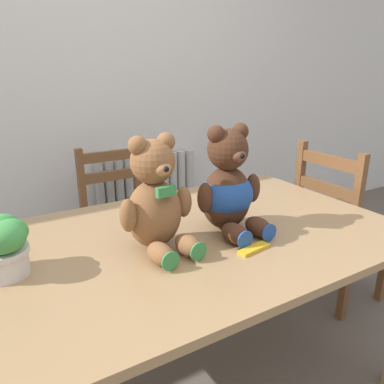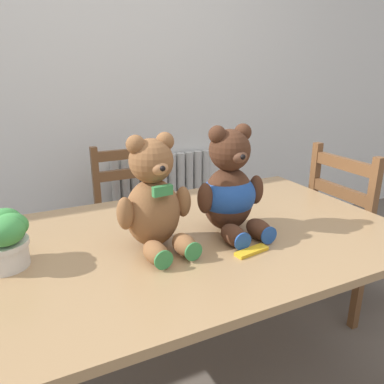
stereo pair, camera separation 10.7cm
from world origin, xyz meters
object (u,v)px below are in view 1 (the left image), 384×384
object	(u,v)px
teddy_bear_left	(156,201)
chocolate_bar	(254,249)
wooden_chair_behind	(121,220)
teddy_bear_right	(228,189)
wooden_chair_side	(336,227)
potted_plant	(2,245)

from	to	relation	value
teddy_bear_left	chocolate_bar	distance (m)	0.37
wooden_chair_behind	teddy_bear_right	xyz separation A→B (m)	(0.11, -0.92, 0.44)
teddy_bear_left	chocolate_bar	size ratio (longest dim) A/B	3.12
wooden_chair_side	teddy_bear_left	bearing A→B (deg)	-80.83
wooden_chair_side	wooden_chair_behind	bearing A→B (deg)	-125.16
wooden_chair_behind	chocolate_bar	xyz separation A→B (m)	(0.08, -1.12, 0.28)
teddy_bear_left	chocolate_bar	world-z (taller)	teddy_bear_left
wooden_chair_behind	potted_plant	bearing A→B (deg)	52.08
teddy_bear_right	potted_plant	distance (m)	0.78
wooden_chair_side	potted_plant	bearing A→B (deg)	-85.60
teddy_bear_right	chocolate_bar	distance (m)	0.25
wooden_chair_side	teddy_bear_left	distance (m)	1.33
wooden_chair_behind	teddy_bear_right	bearing A→B (deg)	96.52
wooden_chair_behind	teddy_bear_right	world-z (taller)	teddy_bear_right
teddy_bear_left	teddy_bear_right	world-z (taller)	teddy_bear_right
potted_plant	teddy_bear_left	bearing A→B (deg)	-8.16
wooden_chair_behind	chocolate_bar	world-z (taller)	wooden_chair_behind
potted_plant	chocolate_bar	world-z (taller)	potted_plant
teddy_bear_left	potted_plant	bearing A→B (deg)	-13.31
wooden_chair_side	teddy_bear_right	size ratio (longest dim) A/B	2.31
wooden_chair_behind	chocolate_bar	distance (m)	1.16
teddy_bear_left	teddy_bear_right	bearing A→B (deg)	175.67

